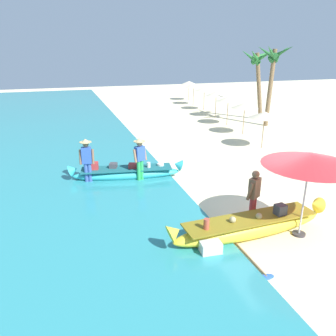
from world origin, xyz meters
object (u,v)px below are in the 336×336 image
Objects in this scene: boat_cyan_midground at (127,173)px; palm_tree_leaning_seaward at (258,65)px; boat_yellow_foreground at (250,226)px; person_vendor_assistant at (87,158)px; person_vendor_hatted at (140,157)px; paddle at (256,265)px; cooler_box at (210,249)px; person_tourist_customer at (254,193)px; palm_tree_tall_inland at (274,62)px; patio_umbrella_large at (310,159)px.

palm_tree_leaning_seaward is (11.17, 8.82, 3.62)m from boat_cyan_midground.
boat_yellow_foreground is 2.73× the size of person_vendor_assistant.
person_vendor_hatted reaches higher than paddle.
cooler_box is (2.46, -5.73, -0.84)m from person_vendor_assistant.
person_tourist_customer is at bearing -57.35° from boat_cyan_midground.
patio_umbrella_large is at bearing -120.37° from palm_tree_tall_inland.
person_tourist_customer is 3.12× the size of cooler_box.
palm_tree_tall_inland is at bearing 34.50° from person_vendor_hatted.
person_tourist_customer is at bearing -125.63° from palm_tree_tall_inland.
person_vendor_assistant reaches higher than cooler_box.
boat_yellow_foreground is 2.37m from patio_umbrella_large.
palm_tree_leaning_seaward is at bearing 62.77° from patio_umbrella_large.
palm_tree_leaning_seaward reaches higher than boat_yellow_foreground.
palm_tree_leaning_seaward is at bearing 58.03° from boat_yellow_foreground.
palm_tree_tall_inland is 2.01m from palm_tree_leaning_seaward.
paddle is (0.85, -0.76, -0.16)m from cooler_box.
patio_umbrella_large is 4.74× the size of cooler_box.
palm_tree_tall_inland is (11.03, 6.83, 3.84)m from boat_cyan_midground.
palm_tree_leaning_seaward is 18.35m from paddle.
person_vendor_hatted is 0.99× the size of person_vendor_assistant.
boat_cyan_midground is at bearing -141.69° from palm_tree_leaning_seaward.
person_tourist_customer is 2.39m from cooler_box.
boat_cyan_midground is 1.67m from person_vendor_assistant.
palm_tree_tall_inland is at bearing -93.96° from palm_tree_leaning_seaward.
paddle is at bearing -77.19° from person_vendor_hatted.
person_vendor_assistant is at bearing 117.56° from cooler_box.
paddle is (-0.55, -1.23, -0.28)m from boat_yellow_foreground.
cooler_box is at bearing -161.37° from boat_yellow_foreground.
palm_tree_tall_inland is 16.70m from paddle.
patio_umbrella_large reaches higher than cooler_box.
boat_yellow_foreground is 1.08× the size of boat_cyan_midground.
person_vendor_assistant reaches higher than person_vendor_hatted.
person_vendor_hatted reaches higher than cooler_box.
cooler_box is at bearing -128.68° from palm_tree_tall_inland.
patio_umbrella_large is at bearing 24.60° from paddle.
boat_cyan_midground is 0.98m from person_vendor_hatted.
person_vendor_assistant is (-1.94, 0.43, 0.01)m from person_vendor_hatted.
person_vendor_assistant is at bearing 132.98° from patio_umbrella_large.
person_tourist_customer is (0.52, 0.74, 0.60)m from boat_yellow_foreground.
paddle is at bearing -74.28° from boat_cyan_midground.
person_vendor_assistant is at bearing 134.18° from person_tourist_customer.
paddle is (1.38, -6.05, -0.99)m from person_vendor_hatted.
person_vendor_assistant is (-3.86, 5.25, 0.72)m from boat_yellow_foreground.
palm_tree_leaning_seaward is at bearing 58.21° from person_tourist_customer.
person_vendor_assistant reaches higher than paddle.
patio_umbrella_large is 16.33m from palm_tree_leaning_seaward.
patio_umbrella_large reaches higher than paddle.
person_tourist_customer is at bearing -121.79° from palm_tree_leaning_seaward.
boat_yellow_foreground is 0.97× the size of palm_tree_leaning_seaward.
cooler_box is (-1.41, -0.47, -0.13)m from boat_yellow_foreground.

